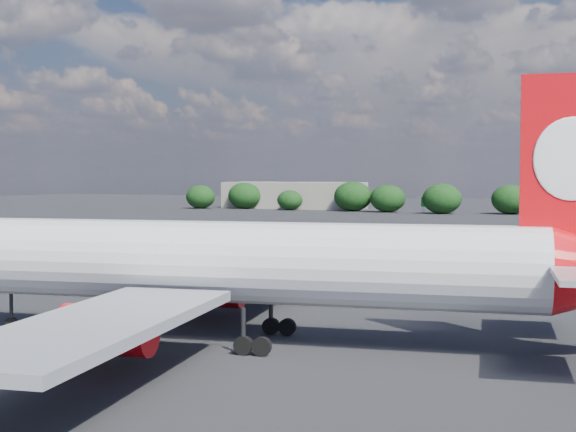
% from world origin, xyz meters
% --- Properties ---
extents(ground, '(500.00, 500.00, 0.00)m').
position_xyz_m(ground, '(0.00, 60.00, 0.00)').
color(ground, black).
rests_on(ground, ground).
extents(qantas_airliner, '(48.85, 46.66, 15.99)m').
position_xyz_m(qantas_airliner, '(13.16, 13.04, 4.87)').
color(qantas_airliner, silver).
rests_on(qantas_airliner, ground).
extents(terminal_building, '(42.00, 16.00, 8.00)m').
position_xyz_m(terminal_building, '(-65.00, 192.00, 4.00)').
color(terminal_building, gray).
rests_on(terminal_building, ground).
extents(highway_sign, '(6.00, 0.30, 4.50)m').
position_xyz_m(highway_sign, '(-18.00, 176.00, 3.13)').
color(highway_sign, '#16701E').
rests_on(highway_sign, ground).
extents(billboard_yellow, '(5.00, 0.30, 5.50)m').
position_xyz_m(billboard_yellow, '(12.00, 182.00, 3.87)').
color(billboard_yellow, yellow).
rests_on(billboard_yellow, ground).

